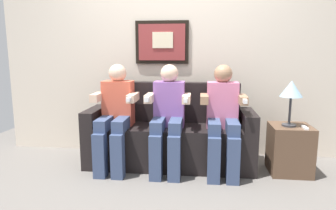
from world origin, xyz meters
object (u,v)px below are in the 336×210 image
(person_on_right, at_px, (223,115))
(person_on_left, at_px, (116,113))
(person_in_middle, at_px, (168,114))
(spare_remote_on_table, at_px, (305,128))
(couch, at_px, (170,137))
(table_lamp, at_px, (291,91))
(side_table_right, at_px, (290,149))

(person_on_right, bearing_deg, person_on_left, 180.00)
(person_in_middle, bearing_deg, spare_remote_on_table, -2.26)
(couch, height_order, table_lamp, table_lamp)
(person_in_middle, bearing_deg, side_table_right, 2.81)
(couch, distance_m, spare_remote_on_table, 1.38)
(couch, height_order, spare_remote_on_table, couch)
(person_on_right, distance_m, spare_remote_on_table, 0.80)
(person_on_left, relative_size, person_on_right, 1.00)
(person_on_left, xyz_separation_m, side_table_right, (1.81, 0.06, -0.36))
(spare_remote_on_table, bearing_deg, person_on_right, 176.11)
(side_table_right, bearing_deg, person_in_middle, -177.19)
(person_in_middle, xyz_separation_m, table_lamp, (1.22, 0.03, 0.25))
(person_in_middle, bearing_deg, table_lamp, 1.57)
(couch, relative_size, spare_remote_on_table, 13.91)
(person_on_left, height_order, person_on_right, same)
(spare_remote_on_table, bearing_deg, person_in_middle, 177.74)
(person_in_middle, relative_size, spare_remote_on_table, 8.54)
(side_table_right, distance_m, spare_remote_on_table, 0.30)
(table_lamp, distance_m, spare_remote_on_table, 0.38)
(couch, xyz_separation_m, person_on_right, (0.56, -0.17, 0.29))
(person_on_right, relative_size, table_lamp, 2.41)
(person_on_right, bearing_deg, person_in_middle, -179.95)
(table_lamp, xyz_separation_m, spare_remote_on_table, (0.13, -0.09, -0.35))
(table_lamp, bearing_deg, couch, 173.77)
(couch, xyz_separation_m, table_lamp, (1.22, -0.13, 0.55))
(couch, height_order, person_on_left, person_on_left)
(person_in_middle, bearing_deg, person_on_left, 179.95)
(couch, bearing_deg, person_on_left, -163.40)
(spare_remote_on_table, bearing_deg, table_lamp, 145.62)
(person_on_right, bearing_deg, side_table_right, 5.02)
(person_on_left, distance_m, table_lamp, 1.80)
(person_on_left, bearing_deg, spare_remote_on_table, -1.61)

